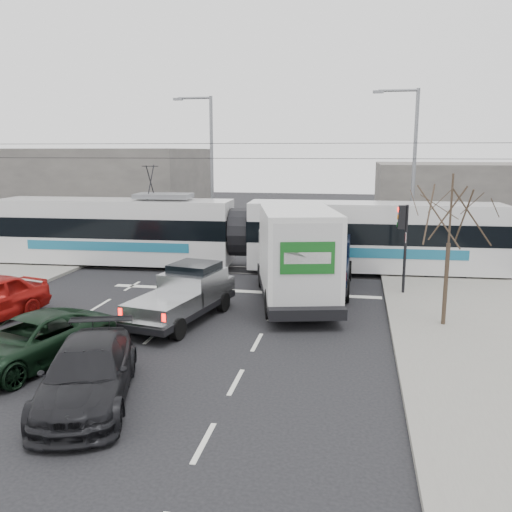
% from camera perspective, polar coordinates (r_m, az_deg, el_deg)
% --- Properties ---
extents(ground, '(120.00, 120.00, 0.00)m').
position_cam_1_polar(ground, '(17.43, -5.47, -8.68)').
color(ground, black).
rests_on(ground, ground).
extents(sidewalk_right, '(6.00, 60.00, 0.15)m').
position_cam_1_polar(sidewalk_right, '(17.35, 24.90, -9.53)').
color(sidewalk_right, gray).
rests_on(sidewalk_right, ground).
extents(rails, '(60.00, 1.60, 0.03)m').
position_cam_1_polar(rails, '(26.81, 0.40, -1.58)').
color(rails, '#33302D').
rests_on(rails, ground).
extents(building_left, '(14.00, 10.00, 6.00)m').
position_cam_1_polar(building_left, '(42.19, -15.76, 6.73)').
color(building_left, slate).
rests_on(building_left, ground).
extents(building_right, '(12.00, 10.00, 5.00)m').
position_cam_1_polar(building_right, '(40.58, 21.11, 5.55)').
color(building_right, slate).
rests_on(building_right, ground).
extents(bare_tree, '(2.40, 2.40, 5.00)m').
position_cam_1_polar(bare_tree, '(18.62, 19.79, 3.99)').
color(bare_tree, '#47382B').
rests_on(bare_tree, ground).
extents(traffic_signal, '(0.44, 0.44, 3.60)m').
position_cam_1_polar(traffic_signal, '(22.55, 15.21, 2.68)').
color(traffic_signal, black).
rests_on(traffic_signal, ground).
extents(street_lamp_near, '(2.38, 0.25, 9.00)m').
position_cam_1_polar(street_lamp_near, '(29.89, 15.95, 9.18)').
color(street_lamp_near, slate).
rests_on(street_lamp_near, ground).
extents(street_lamp_far, '(2.38, 0.25, 9.00)m').
position_cam_1_polar(street_lamp_far, '(32.96, -5.00, 9.69)').
color(street_lamp_far, slate).
rests_on(street_lamp_far, ground).
extents(catenary, '(60.00, 0.20, 7.00)m').
position_cam_1_polar(catenary, '(26.24, 0.41, 6.70)').
color(catenary, black).
rests_on(catenary, ground).
extents(tram, '(25.08, 3.60, 5.10)m').
position_cam_1_polar(tram, '(26.97, -1.77, 2.39)').
color(tram, silver).
rests_on(tram, ground).
extents(silver_pickup, '(2.78, 5.46, 1.89)m').
position_cam_1_polar(silver_pickup, '(19.22, -7.40, -3.91)').
color(silver_pickup, black).
rests_on(silver_pickup, ground).
extents(box_truck, '(4.22, 7.89, 3.75)m').
position_cam_1_polar(box_truck, '(20.96, 4.18, -0.03)').
color(box_truck, black).
rests_on(box_truck, ground).
extents(navy_pickup, '(2.31, 5.82, 2.44)m').
position_cam_1_polar(navy_pickup, '(23.63, 7.23, -0.43)').
color(navy_pickup, black).
rests_on(navy_pickup, ground).
extents(green_car, '(3.61, 5.31, 1.35)m').
position_cam_1_polar(green_car, '(16.45, -22.62, -8.24)').
color(green_car, black).
rests_on(green_car, ground).
extents(dark_car, '(3.37, 5.25, 1.42)m').
position_cam_1_polar(dark_car, '(13.64, -17.32, -11.71)').
color(dark_car, black).
rests_on(dark_car, ground).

